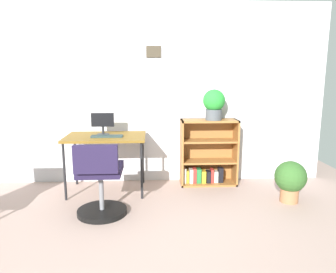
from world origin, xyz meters
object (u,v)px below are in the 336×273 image
object	(u,v)px
office_chair	(100,184)
potted_plant_floor	(290,179)
desk	(106,140)
keyboard	(107,136)
bookshelf_low	(207,155)
monitor	(103,123)
potted_plant_on_shelf	(214,103)

from	to	relation	value
office_chair	potted_plant_floor	xyz separation A→B (m)	(2.11, 0.27, -0.08)
desk	keyboard	distance (m)	0.11
desk	keyboard	xyz separation A→B (m)	(0.03, -0.08, 0.07)
potted_plant_floor	office_chair	bearing A→B (deg)	-172.68
keyboard	bookshelf_low	world-z (taller)	bookshelf_low
bookshelf_low	office_chair	bearing A→B (deg)	-142.30
monitor	bookshelf_low	xyz separation A→B (m)	(1.34, 0.19, -0.48)
monitor	potted_plant_on_shelf	size ratio (longest dim) A/B	0.71
monitor	office_chair	distance (m)	0.94
desk	potted_plant_floor	size ratio (longest dim) A/B	2.02
keyboard	potted_plant_on_shelf	distance (m)	1.41
desk	potted_plant_on_shelf	bearing A→B (deg)	7.85
bookshelf_low	monitor	bearing A→B (deg)	-171.80
monitor	potted_plant_on_shelf	xyz separation A→B (m)	(1.40, 0.14, 0.22)
monitor	bookshelf_low	world-z (taller)	monitor
keyboard	potted_plant_floor	bearing A→B (deg)	-10.27
monitor	office_chair	xyz separation A→B (m)	(0.07, -0.79, -0.51)
desk	bookshelf_low	xyz separation A→B (m)	(1.30, 0.24, -0.27)
potted_plant_floor	desk	bearing A→B (deg)	167.77
monitor	potted_plant_floor	bearing A→B (deg)	-13.31
potted_plant_floor	keyboard	bearing A→B (deg)	169.73
office_chair	potted_plant_on_shelf	size ratio (longest dim) A/B	2.03
potted_plant_on_shelf	keyboard	bearing A→B (deg)	-168.59
keyboard	potted_plant_on_shelf	world-z (taller)	potted_plant_on_shelf
monitor	keyboard	size ratio (longest dim) A/B	0.74
bookshelf_low	potted_plant_on_shelf	distance (m)	0.71
desk	office_chair	distance (m)	0.80
bookshelf_low	potted_plant_floor	size ratio (longest dim) A/B	1.81
desk	office_chair	xyz separation A→B (m)	(0.04, -0.74, -0.30)
office_chair	desk	bearing A→B (deg)	92.76
bookshelf_low	potted_plant_on_shelf	xyz separation A→B (m)	(0.06, -0.06, 0.70)
potted_plant_on_shelf	monitor	bearing A→B (deg)	-174.40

